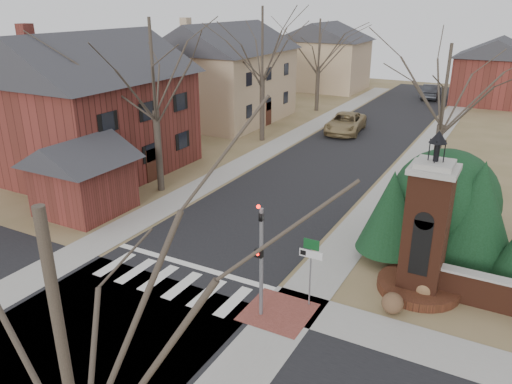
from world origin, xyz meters
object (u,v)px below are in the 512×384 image
Objects in this scene: brick_gate_monument at (425,241)px; pickup_truck at (345,123)px; traffic_signal_pole at (261,252)px; sign_post at (311,259)px; distant_car at (431,91)px.

pickup_truck is (-10.88, 22.69, -1.34)m from brick_gate_monument.
brick_gate_monument reaches higher than traffic_signal_pole.
pickup_truck is at bearing 115.61° from brick_gate_monument.
sign_post reaches higher than pickup_truck.
distant_car is at bearing 99.85° from brick_gate_monument.
traffic_signal_pole reaches higher than distant_car.
distant_car reaches higher than pickup_truck.
distant_car is (-2.70, 47.04, -1.76)m from traffic_signal_pole.
sign_post is at bearing -138.58° from brick_gate_monument.
distant_car is at bearing 73.75° from pickup_truck.
distant_car is at bearing 93.29° from traffic_signal_pole.
brick_gate_monument is (3.41, 3.01, 0.22)m from sign_post.
traffic_signal_pole is 2.02m from sign_post.
sign_post is 0.55× the size of distant_car.
distant_car is at bearing 95.00° from sign_post.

